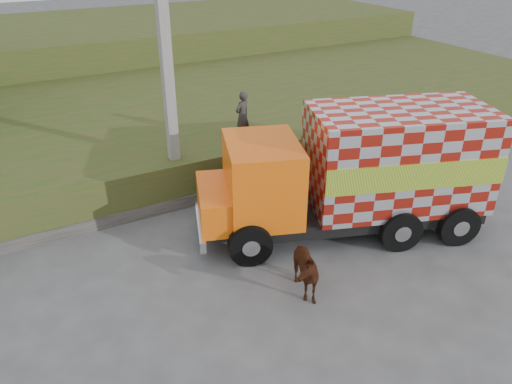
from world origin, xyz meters
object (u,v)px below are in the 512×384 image
utility_pole (168,77)px  pedestrian (242,116)px  cargo_truck (359,171)px  cow (301,269)px

utility_pole → pedestrian: bearing=8.9°
utility_pole → cargo_truck: size_ratio=0.94×
cow → cargo_truck: bearing=42.3°
cargo_truck → cow: size_ratio=5.30×
cow → pedestrian: bearing=87.8°
utility_pole → cow: (0.97, -5.82, -3.40)m
utility_pole → pedestrian: (2.63, 0.41, -1.74)m
utility_pole → cow: utility_pole is taller
cargo_truck → pedestrian: (-1.34, 4.53, 0.47)m
pedestrian → cargo_truck: bearing=84.8°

